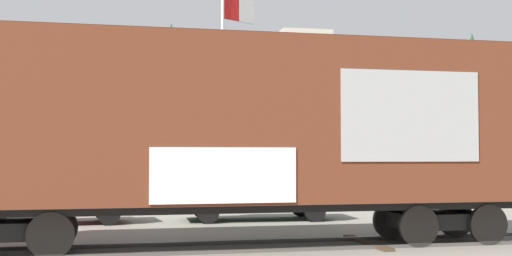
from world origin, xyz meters
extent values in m
plane|color=slate|center=(0.00, 0.00, 0.00)|extent=(260.00, 260.00, 0.00)
cube|color=#4C4742|center=(1.17, -0.72, 0.04)|extent=(59.91, 3.45, 0.08)
cube|color=#4C4742|center=(1.25, 0.72, 0.04)|extent=(59.91, 3.45, 0.08)
cube|color=#423323|center=(4.17, -0.17, 0.04)|extent=(0.38, 2.51, 0.07)
cube|color=#5B2B19|center=(1.21, 0.00, 2.76)|extent=(14.26, 3.54, 3.49)
cube|color=#2D2823|center=(1.21, 0.00, 4.62)|extent=(13.42, 1.15, 0.24)
cube|color=#999999|center=(4.54, -1.58, 2.85)|extent=(3.10, 0.20, 1.92)
cube|color=silver|center=(0.57, -1.36, 1.63)|extent=(2.91, 0.19, 1.10)
cube|color=black|center=(1.21, 0.00, 0.92)|extent=(13.91, 2.29, 0.20)
cube|color=black|center=(-3.52, 0.26, 0.51)|extent=(2.17, 1.36, 0.36)
cylinder|color=black|center=(-2.71, -0.50, 0.46)|extent=(0.93, 0.17, 0.92)
cylinder|color=black|center=(-2.63, 0.94, 0.46)|extent=(0.93, 0.17, 0.92)
cube|color=black|center=(5.94, -0.26, 0.51)|extent=(2.17, 1.36, 0.36)
cylinder|color=black|center=(5.05, -0.94, 0.46)|extent=(0.93, 0.17, 0.92)
cylinder|color=black|center=(5.13, 0.50, 0.46)|extent=(0.93, 0.17, 0.92)
cylinder|color=black|center=(6.75, -1.03, 0.46)|extent=(0.93, 0.17, 0.92)
cylinder|color=black|center=(6.83, 0.41, 0.46)|extent=(0.93, 0.17, 0.92)
cylinder|color=silver|center=(3.19, 10.38, 4.13)|extent=(0.12, 0.12, 8.26)
cube|color=red|center=(3.93, 10.77, 7.69)|extent=(1.40, 0.77, 0.93)
cube|color=white|center=(4.28, 10.96, 7.69)|extent=(0.71, 0.41, 0.93)
cube|color=silver|center=(0.00, 71.30, 6.86)|extent=(153.67, 32.96, 13.72)
cube|color=brown|center=(20.77, 61.41, 14.83)|extent=(6.75, 3.53, 2.21)
cube|color=#9E9384|center=(24.78, 61.41, 15.35)|extent=(6.45, 5.29, 3.25)
cone|color=#193D23|center=(49.96, 63.97, 16.20)|extent=(2.48, 2.48, 4.95)
cone|color=#193D23|center=(9.31, 65.62, 15.90)|extent=(2.18, 2.18, 4.36)
cube|color=#B21E1E|center=(-2.84, 6.32, 0.68)|extent=(4.67, 1.89, 0.71)
cube|color=#2D333D|center=(-2.94, 6.31, 1.40)|extent=(2.20, 1.62, 0.73)
cylinder|color=black|center=(-1.32, 7.19, 0.32)|extent=(0.65, 0.25, 0.64)
cylinder|color=black|center=(-1.25, 5.57, 0.32)|extent=(0.65, 0.25, 0.64)
cube|color=#1E5933|center=(3.30, 5.96, 0.70)|extent=(4.95, 2.28, 0.76)
cube|color=#2D333D|center=(3.04, 5.99, 1.45)|extent=(2.36, 1.85, 0.73)
cylinder|color=black|center=(5.01, 6.67, 0.32)|extent=(0.66, 0.28, 0.64)
cylinder|color=black|center=(4.84, 4.94, 0.32)|extent=(0.66, 0.28, 0.64)
cylinder|color=black|center=(1.76, 6.98, 0.32)|extent=(0.66, 0.28, 0.64)
cylinder|color=black|center=(1.60, 5.25, 0.32)|extent=(0.66, 0.28, 0.64)
camera|label=1|loc=(-2.36, -14.09, 2.02)|focal=46.60mm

